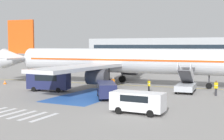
# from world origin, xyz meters

# --- Properties ---
(ground_plane) EXTENTS (600.00, 600.00, 0.00)m
(ground_plane) POSITION_xyz_m (0.00, 0.00, 0.00)
(ground_plane) COLOR gray
(apron_leadline_yellow) EXTENTS (77.92, 7.41, 0.01)m
(apron_leadline_yellow) POSITION_xyz_m (0.31, 0.44, 0.00)
(apron_leadline_yellow) COLOR gold
(apron_leadline_yellow) RESTS_ON ground_plane
(apron_stand_patch_blue) EXTENTS (6.11, 12.07, 0.01)m
(apron_stand_patch_blue) POSITION_xyz_m (0.31, -10.82, 0.00)
(apron_stand_patch_blue) COLOR #2856A8
(apron_stand_patch_blue) RESTS_ON ground_plane
(apron_walkway_bar_1) EXTENTS (0.44, 3.60, 0.01)m
(apron_walkway_bar_1) POSITION_xyz_m (-2.09, -22.15, 0.00)
(apron_walkway_bar_1) COLOR silver
(apron_walkway_bar_1) RESTS_ON ground_plane
(apron_walkway_bar_2) EXTENTS (0.44, 3.60, 0.01)m
(apron_walkway_bar_2) POSITION_xyz_m (-0.89, -22.15, 0.00)
(apron_walkway_bar_2) COLOR silver
(apron_walkway_bar_2) RESTS_ON ground_plane
(apron_walkway_bar_3) EXTENTS (0.44, 3.60, 0.01)m
(apron_walkway_bar_3) POSITION_xyz_m (0.31, -22.15, 0.00)
(apron_walkway_bar_3) COLOR silver
(apron_walkway_bar_3) RESTS_ON ground_plane
(apron_walkway_bar_4) EXTENTS (0.44, 3.60, 0.01)m
(apron_walkway_bar_4) POSITION_xyz_m (1.51, -22.15, 0.00)
(apron_walkway_bar_4) COLOR silver
(apron_walkway_bar_4) RESTS_ON ground_plane
(apron_walkway_bar_5) EXTENTS (0.44, 3.60, 0.01)m
(apron_walkway_bar_5) POSITION_xyz_m (2.71, -22.15, 0.00)
(apron_walkway_bar_5) COLOR silver
(apron_walkway_bar_5) RESTS_ON ground_plane
(airliner) EXTENTS (43.93, 33.99, 10.34)m
(airliner) POSITION_xyz_m (-0.34, 0.38, 3.67)
(airliner) COLOR silver
(airliner) RESTS_ON ground_plane
(boarding_stairs_forward) EXTENTS (2.63, 5.39, 3.90)m
(boarding_stairs_forward) POSITION_xyz_m (10.09, -3.06, 0.98)
(boarding_stairs_forward) COLOR #ADB2BA
(boarding_stairs_forward) RESTS_ON ground_plane
(fuel_tanker) EXTENTS (9.53, 3.29, 3.57)m
(fuel_tanker) POSITION_xyz_m (-9.02, 23.20, 1.81)
(fuel_tanker) COLOR #38383D
(fuel_tanker) RESTS_ON ground_plane
(service_van_0) EXTENTS (4.18, 5.15, 1.79)m
(service_van_0) POSITION_xyz_m (3.03, -11.46, 1.09)
(service_van_0) COLOR #1E234C
(service_van_0) RESTS_ON ground_plane
(service_van_2) EXTENTS (5.78, 2.97, 2.41)m
(service_van_2) POSITION_xyz_m (-6.27, -9.90, 1.43)
(service_van_2) COLOR #1E234C
(service_van_2) RESTS_ON ground_plane
(service_van_3) EXTENTS (4.69, 2.06, 1.90)m
(service_van_3) POSITION_xyz_m (9.14, -17.36, 1.16)
(service_van_3) COLOR silver
(service_van_3) RESTS_ON ground_plane
(ground_crew_0) EXTENTS (0.45, 0.48, 1.65)m
(ground_crew_0) POSITION_xyz_m (5.78, -4.90, 0.94)
(ground_crew_0) COLOR black
(ground_crew_0) RESTS_ON ground_plane
(ground_crew_1) EXTENTS (0.45, 0.48, 1.70)m
(ground_crew_1) POSITION_xyz_m (-0.93, -3.62, 0.98)
(ground_crew_1) COLOR #191E38
(ground_crew_1) RESTS_ON ground_plane
(ground_crew_2) EXTENTS (0.48, 0.34, 1.68)m
(ground_crew_2) POSITION_xyz_m (0.94, -5.42, 0.97)
(ground_crew_2) COLOR #191E38
(ground_crew_2) RESTS_ON ground_plane
(ground_crew_3) EXTENTS (0.44, 0.48, 1.84)m
(ground_crew_3) POSITION_xyz_m (13.94, -4.18, 1.07)
(ground_crew_3) COLOR #2D2D33
(ground_crew_3) RESTS_ON ground_plane
(traffic_cone_0) EXTENTS (0.57, 0.57, 0.63)m
(traffic_cone_0) POSITION_xyz_m (-1.01, -5.81, 0.32)
(traffic_cone_0) COLOR orange
(traffic_cone_0) RESTS_ON ground_plane
(traffic_cone_1) EXTENTS (0.54, 0.54, 0.60)m
(traffic_cone_1) POSITION_xyz_m (-17.13, -6.76, 0.30)
(traffic_cone_1) COLOR orange
(traffic_cone_1) RESTS_ON ground_plane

